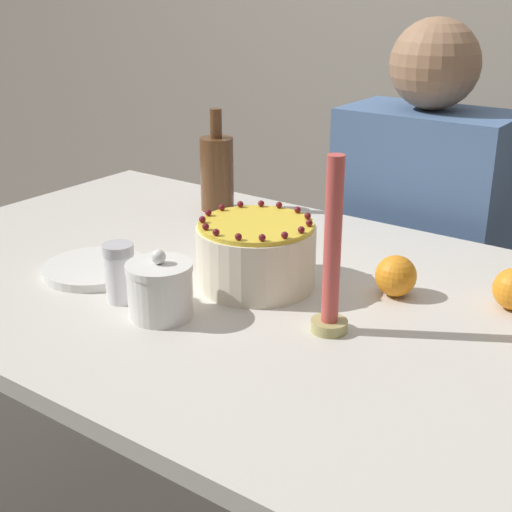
{
  "coord_description": "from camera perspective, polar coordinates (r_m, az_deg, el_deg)",
  "views": [
    {
      "loc": [
        0.71,
        -0.95,
        1.28
      ],
      "look_at": [
        0.01,
        0.01,
        0.82
      ],
      "focal_mm": 50.0,
      "sensor_mm": 36.0,
      "label": 1
    }
  ],
  "objects": [
    {
      "name": "orange_fruit_1",
      "position": [
        1.26,
        11.12,
        -1.57
      ],
      "size": [
        0.07,
        0.07,
        0.07
      ],
      "color": "orange",
      "rests_on": "dining_table"
    },
    {
      "name": "plate_stack",
      "position": [
        1.37,
        -12.74,
        -0.97
      ],
      "size": [
        0.2,
        0.2,
        0.02
      ],
      "color": "white",
      "rests_on": "dining_table"
    },
    {
      "name": "candle",
      "position": [
        1.08,
        6.08,
        -0.55
      ],
      "size": [
        0.06,
        0.06,
        0.28
      ],
      "color": "tan",
      "rests_on": "dining_table"
    },
    {
      "name": "bottle",
      "position": [
        1.68,
        -3.14,
        6.74
      ],
      "size": [
        0.08,
        0.08,
        0.24
      ],
      "color": "brown",
      "rests_on": "dining_table"
    },
    {
      "name": "sugar_bowl",
      "position": [
        1.16,
        -7.67,
        -2.66
      ],
      "size": [
        0.11,
        0.11,
        0.12
      ],
      "color": "white",
      "rests_on": "dining_table"
    },
    {
      "name": "dining_table",
      "position": [
        1.34,
        -0.74,
        -6.69
      ],
      "size": [
        1.51,
        0.91,
        0.76
      ],
      "color": "beige",
      "rests_on": "ground_plane"
    },
    {
      "name": "sugar_shaker",
      "position": [
        1.23,
        -10.85,
        -1.3
      ],
      "size": [
        0.05,
        0.05,
        0.1
      ],
      "color": "white",
      "rests_on": "dining_table"
    },
    {
      "name": "person_man_blue_shirt",
      "position": [
        1.89,
        12.58,
        -2.78
      ],
      "size": [
        0.4,
        0.34,
        1.2
      ],
      "rotation": [
        0.0,
        0.0,
        3.14
      ],
      "color": "#595960",
      "rests_on": "ground_plane"
    },
    {
      "name": "cake",
      "position": [
        1.27,
        0.0,
        0.17
      ],
      "size": [
        0.21,
        0.21,
        0.13
      ],
      "color": "#EFE5CC",
      "rests_on": "dining_table"
    }
  ]
}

